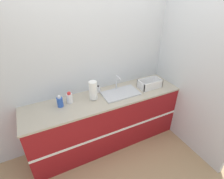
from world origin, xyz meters
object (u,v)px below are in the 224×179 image
at_px(dish_rack, 150,84).
at_px(bottle_blue, 60,102).
at_px(paper_towel_roll, 93,90).
at_px(sink, 120,93).
at_px(bottle_white_spray, 70,98).
at_px(soap_dispenser, 98,89).

relative_size(dish_rack, bottle_blue, 2.19).
height_order(paper_towel_roll, bottle_blue, paper_towel_roll).
height_order(dish_rack, bottle_blue, bottle_blue).
relative_size(sink, bottle_blue, 3.37).
relative_size(paper_towel_roll, bottle_white_spray, 1.71).
bearing_deg(bottle_white_spray, dish_rack, -6.21).
xyz_separation_m(sink, bottle_blue, (-0.90, 0.07, 0.06)).
height_order(sink, soap_dispenser, sink).
height_order(bottle_blue, bottle_white_spray, same).
bearing_deg(sink, dish_rack, -3.37).
bearing_deg(paper_towel_roll, soap_dispenser, 47.75).
bearing_deg(paper_towel_roll, sink, -6.03).
distance_m(sink, dish_rack, 0.53).
bearing_deg(soap_dispenser, dish_rack, -15.74).
relative_size(bottle_blue, bottle_white_spray, 1.00).
xyz_separation_m(paper_towel_roll, soap_dispenser, (0.14, 0.15, -0.10)).
xyz_separation_m(bottle_blue, bottle_white_spray, (0.14, 0.03, 0.00)).
xyz_separation_m(paper_towel_roll, bottle_blue, (-0.47, 0.03, -0.07)).
bearing_deg(sink, paper_towel_roll, 173.97).
relative_size(paper_towel_roll, dish_rack, 0.78).
bearing_deg(bottle_blue, sink, -4.77).
distance_m(bottle_blue, bottle_white_spray, 0.15).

